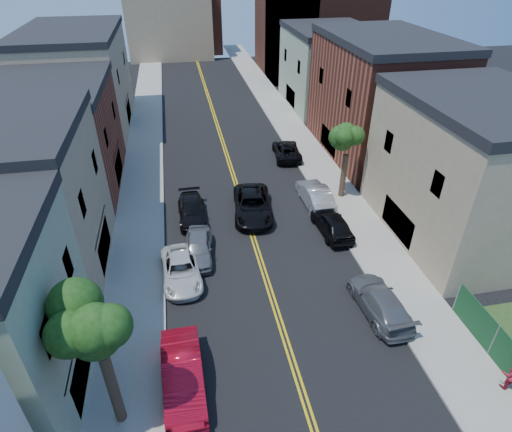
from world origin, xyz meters
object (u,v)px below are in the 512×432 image
silver_car_right (315,195)px  pedestrian_right (511,374)px  dark_car_right_far (287,150)px  black_suv_lane (252,205)px  black_car_left (192,210)px  white_pickup (181,270)px  grey_car_right (380,302)px  grey_car_left (199,248)px  black_car_right (332,223)px  red_sedan (183,375)px

silver_car_right → pedestrian_right: (3.60, -17.10, 0.23)m
dark_car_right_far → black_suv_lane: 10.54m
black_car_left → dark_car_right_far: (9.45, 8.96, 0.01)m
white_pickup → black_suv_lane: black_suv_lane is taller
grey_car_right → grey_car_left: bearing=-38.4°
black_car_right → pedestrian_right: bearing=102.0°
silver_car_right → dark_car_right_far: 8.77m
black_car_left → black_car_right: size_ratio=1.04×
silver_car_right → white_pickup: bearing=31.6°
red_sedan → grey_car_left: 9.47m
red_sedan → silver_car_right: bearing=51.7°
black_car_left → silver_car_right: 9.45m
red_sedan → black_car_right: bearing=42.7°
white_pickup → pedestrian_right: (14.08, -10.35, 0.38)m
silver_car_right → black_suv_lane: 5.02m
black_car_right → black_suv_lane: 6.03m
red_sedan → black_suv_lane: 14.86m
red_sedan → white_pickup: (0.23, 7.47, -0.16)m
red_sedan → black_car_right: 14.89m
white_pickup → black_car_right: size_ratio=1.06×
dark_car_right_far → pedestrian_right: pedestrian_right is taller
red_sedan → grey_car_left: red_sedan is taller
black_car_right → black_car_left: bearing=-24.5°
red_sedan → pedestrian_right: (14.31, -2.88, 0.21)m
silver_car_right → black_car_right: bearing=88.8°
white_pickup → black_car_right: 10.87m
grey_car_left → dark_car_right_far: 16.49m
red_sedan → black_car_left: bearing=83.6°
white_pickup → black_suv_lane: 8.31m
white_pickup → grey_car_right: grey_car_right is taller
red_sedan → silver_car_right: 17.80m
silver_car_right → black_suv_lane: size_ratio=0.85×
grey_car_right → white_pickup: bearing=-27.3°
black_car_left → dark_car_right_far: 13.02m
dark_car_right_far → black_suv_lane: size_ratio=0.86×
black_car_right → dark_car_right_far: (0.00, 12.64, -0.08)m
red_sedan → pedestrian_right: pedestrian_right is taller
black_car_right → dark_car_right_far: black_car_right is taller
black_car_left → dark_car_right_far: dark_car_right_far is taller
grey_car_left → dark_car_right_far: size_ratio=0.87×
black_car_right → white_pickup: bearing=12.1°
grey_car_right → dark_car_right_far: bearing=-92.8°
grey_car_left → black_car_right: (9.30, 0.98, 0.03)m
silver_car_right → pedestrian_right: pedestrian_right is taller
grey_car_left → dark_car_right_far: bearing=61.2°
grey_car_right → dark_car_right_far: grey_car_right is taller
red_sedan → silver_car_right: (10.71, 14.22, -0.01)m
pedestrian_right → grey_car_left: bearing=-24.2°
grey_car_left → black_suv_lane: size_ratio=0.75×
black_car_right → grey_car_left: bearing=2.8°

